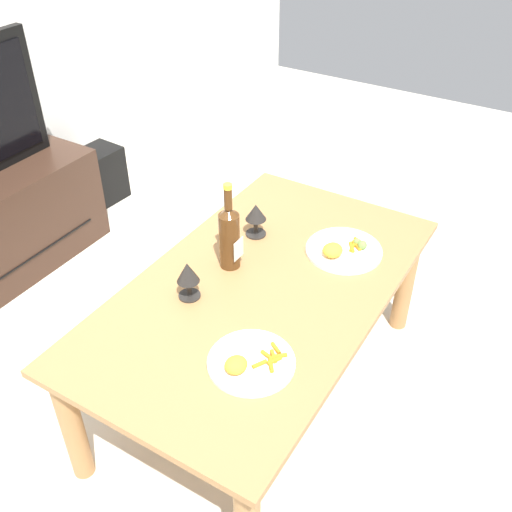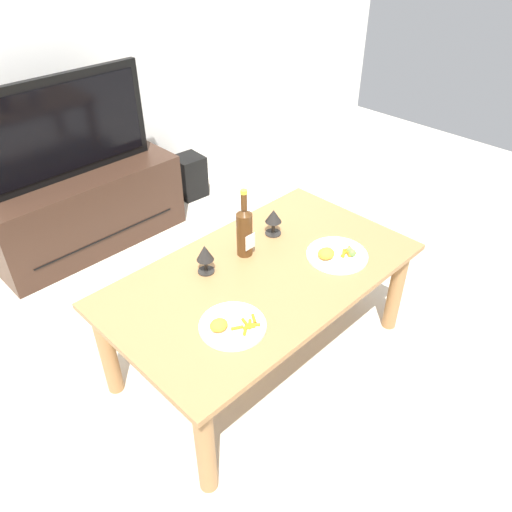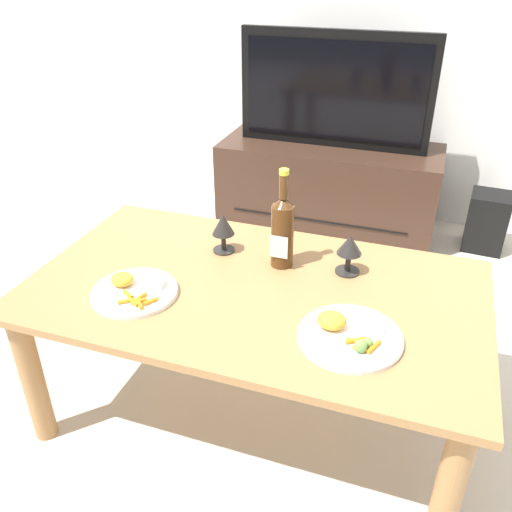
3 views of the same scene
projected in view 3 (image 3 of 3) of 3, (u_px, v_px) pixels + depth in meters
The scene contains 10 objects.
ground_plane at pixel (255, 409), 1.85m from camera, with size 6.40×6.40×0.00m, color beige.
dining_table at pixel (254, 308), 1.64m from camera, with size 1.35×0.77×0.51m.
tv_stand at pixel (328, 187), 2.94m from camera, with size 1.15×0.47×0.48m.
tv_screen at pixel (335, 90), 2.68m from camera, with size 0.98×0.05×0.57m.
floor_speaker at pixel (487, 221), 2.77m from camera, with size 0.19×0.19×0.30m, color black.
wine_bottle at pixel (282, 229), 1.65m from camera, with size 0.07×0.07×0.32m.
goblet_left at pixel (223, 227), 1.74m from camera, with size 0.07×0.07×0.13m.
goblet_right at pixel (350, 247), 1.63m from camera, with size 0.08×0.08×0.13m.
dinner_plate_left at pixel (134, 290), 1.56m from camera, with size 0.25×0.25×0.05m.
dinner_plate_right at pixel (349, 334), 1.38m from camera, with size 0.27×0.27×0.05m.
Camera 3 is at (0.44, -1.26, 1.38)m, focal length 37.70 mm.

